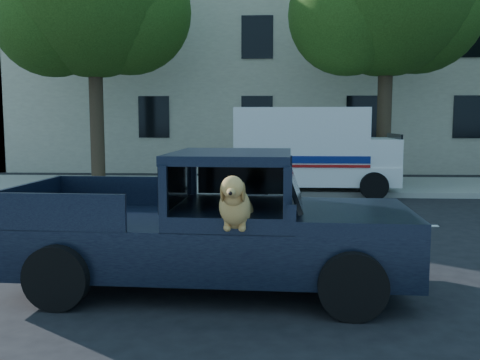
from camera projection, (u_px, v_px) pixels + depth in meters
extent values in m
plane|color=black|center=(165.00, 271.00, 7.43)|extent=(120.00, 120.00, 0.00)
cube|color=gray|center=(222.00, 185.00, 16.55)|extent=(60.00, 4.00, 0.15)
cylinder|color=#332619|center=(97.00, 116.00, 16.91)|extent=(0.44, 0.44, 4.40)
sphere|color=#1B3A0E|center=(52.00, 18.00, 16.34)|extent=(3.60, 3.60, 3.60)
sphere|color=#1B3A0E|center=(128.00, 11.00, 16.79)|extent=(4.00, 4.00, 4.00)
cylinder|color=#332619|center=(384.00, 116.00, 16.45)|extent=(0.44, 0.44, 4.40)
sphere|color=#1B3A0E|center=(349.00, 15.00, 15.87)|extent=(3.60, 3.60, 3.60)
sphere|color=#1B3A0E|center=(418.00, 8.00, 16.32)|extent=(4.00, 4.00, 4.00)
cube|color=beige|center=(305.00, 64.00, 23.14)|extent=(26.00, 6.00, 9.00)
cube|color=black|center=(214.00, 242.00, 6.64)|extent=(4.84, 2.04, 0.61)
cube|color=black|center=(353.00, 215.00, 6.43)|extent=(1.46, 1.89, 0.15)
cube|color=black|center=(232.00, 156.00, 6.49)|extent=(1.50, 1.82, 0.11)
cube|color=black|center=(293.00, 183.00, 6.46)|extent=(0.30, 1.59, 0.52)
cube|color=black|center=(244.00, 236.00, 6.17)|extent=(0.53, 0.53, 0.35)
cube|color=black|center=(292.00, 212.00, 5.34)|extent=(0.09, 0.05, 0.15)
cube|color=silver|center=(314.00, 174.00, 15.00)|extent=(4.44, 2.04, 0.53)
cube|color=silver|center=(300.00, 136.00, 14.91)|extent=(3.60, 2.03, 1.58)
cube|color=silver|center=(378.00, 152.00, 14.83)|extent=(0.96, 1.96, 0.74)
cube|color=navy|center=(301.00, 160.00, 13.97)|extent=(3.58, 0.05, 0.19)
cube|color=#9E0F0F|center=(301.00, 166.00, 13.99)|extent=(3.58, 0.05, 0.07)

